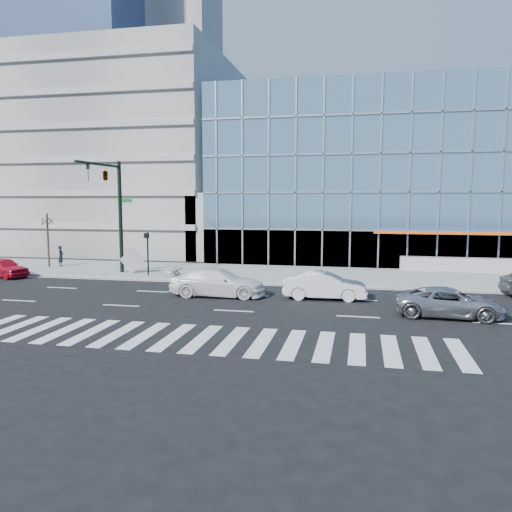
% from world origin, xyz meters
% --- Properties ---
extents(ground, '(160.00, 160.00, 0.00)m').
position_xyz_m(ground, '(0.00, 0.00, 0.00)').
color(ground, black).
rests_on(ground, ground).
extents(sidewalk, '(120.00, 8.00, 0.15)m').
position_xyz_m(sidewalk, '(0.00, 8.00, 0.07)').
color(sidewalk, gray).
rests_on(sidewalk, ground).
extents(theatre_building, '(42.00, 26.00, 15.00)m').
position_xyz_m(theatre_building, '(14.00, 26.00, 7.50)').
color(theatre_building, '#6A92B1').
rests_on(theatre_building, ground).
extents(parking_garage, '(24.00, 24.00, 20.00)m').
position_xyz_m(parking_garage, '(-20.00, 26.00, 10.00)').
color(parking_garage, gray).
rests_on(parking_garage, ground).
extents(ramp_block, '(6.00, 8.00, 6.00)m').
position_xyz_m(ramp_block, '(-6.00, 18.00, 3.00)').
color(ramp_block, gray).
rests_on(ramp_block, ground).
extents(tower_far_west, '(16.00, 16.00, 76.00)m').
position_xyz_m(tower_far_west, '(-42.00, 58.00, 38.00)').
color(tower_far_west, slate).
rests_on(tower_far_west, ground).
extents(tower_far_mid, '(13.00, 13.00, 60.00)m').
position_xyz_m(tower_far_mid, '(-58.00, 64.00, 30.00)').
color(tower_far_mid, slate).
rests_on(tower_far_mid, ground).
extents(tower_backdrop, '(14.00, 14.00, 48.00)m').
position_xyz_m(tower_backdrop, '(-30.00, 70.00, 24.00)').
color(tower_backdrop, gray).
rests_on(tower_backdrop, ground).
extents(traffic_signal, '(1.14, 5.74, 8.00)m').
position_xyz_m(traffic_signal, '(-11.00, 4.57, 6.16)').
color(traffic_signal, black).
rests_on(traffic_signal, sidewalk).
extents(ped_signal_post, '(0.30, 0.33, 3.00)m').
position_xyz_m(ped_signal_post, '(-8.50, 4.94, 2.14)').
color(ped_signal_post, black).
rests_on(ped_signal_post, sidewalk).
extents(street_tree_near, '(1.10, 1.10, 4.23)m').
position_xyz_m(street_tree_near, '(-18.00, 7.50, 3.78)').
color(street_tree_near, '#332319').
rests_on(street_tree_near, sidewalk).
extents(silver_suv, '(5.03, 2.55, 1.36)m').
position_xyz_m(silver_suv, '(10.17, -3.13, 0.68)').
color(silver_suv, '#B2B1B6').
rests_on(silver_suv, ground).
extents(white_suv, '(5.53, 2.47, 1.57)m').
position_xyz_m(white_suv, '(-1.83, -0.50, 0.79)').
color(white_suv, white).
rests_on(white_suv, ground).
extents(white_sedan, '(4.58, 1.74, 1.49)m').
position_xyz_m(white_sedan, '(4.17, -0.14, 0.75)').
color(white_sedan, silver).
rests_on(white_sedan, ground).
extents(red_sedan, '(4.36, 2.74, 1.38)m').
position_xyz_m(red_sedan, '(-18.51, 2.98, 0.69)').
color(red_sedan, red).
rests_on(red_sedan, ground).
extents(pedestrian, '(0.52, 0.67, 1.65)m').
position_xyz_m(pedestrian, '(-17.25, 7.97, 0.97)').
color(pedestrian, black).
rests_on(pedestrian, sidewalk).
extents(tilted_panel, '(1.84, 0.20, 1.84)m').
position_xyz_m(tilted_panel, '(-10.05, 5.67, 1.07)').
color(tilted_panel, '#A5A5A5').
rests_on(tilted_panel, sidewalk).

